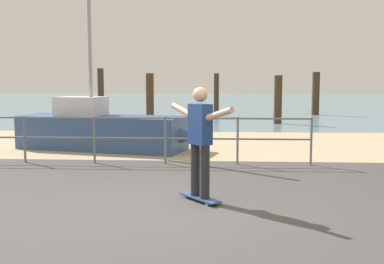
{
  "coord_description": "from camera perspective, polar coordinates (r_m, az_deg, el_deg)",
  "views": [
    {
      "loc": [
        0.71,
        -6.34,
        1.83
      ],
      "look_at": [
        0.21,
        2.0,
        0.9
      ],
      "focal_mm": 43.42,
      "sensor_mm": 36.0,
      "label": 1
    }
  ],
  "objects": [
    {
      "name": "railing_fence",
      "position": [
        10.38,
        -11.93,
        -0.07
      ],
      "size": [
        9.45,
        0.05,
        1.05
      ],
      "color": "slate",
      "rests_on": "ground"
    },
    {
      "name": "groyne_post_4",
      "position": [
        25.5,
        14.95,
        4.57
      ],
      "size": [
        0.39,
        0.39,
        2.28
      ],
      "primitive_type": "cylinder",
      "color": "#422D1E",
      "rests_on": "ground"
    },
    {
      "name": "groyne_post_3",
      "position": [
        19.92,
        10.51,
        3.91
      ],
      "size": [
        0.34,
        0.34,
        2.05
      ],
      "primitive_type": "cylinder",
      "color": "#422D1E",
      "rests_on": "ground"
    },
    {
      "name": "groyne_post_2",
      "position": [
        23.72,
        3.01,
        4.56
      ],
      "size": [
        0.26,
        0.26,
        2.2
      ],
      "primitive_type": "cylinder",
      "color": "#422D1E",
      "rests_on": "ground"
    },
    {
      "name": "groyne_post_0",
      "position": [
        21.65,
        -11.13,
        4.52
      ],
      "size": [
        0.28,
        0.28,
        2.38
      ],
      "primitive_type": "cylinder",
      "color": "#422D1E",
      "rests_on": "ground"
    },
    {
      "name": "sailboat",
      "position": [
        12.44,
        -10.36,
        0.2
      ],
      "size": [
        5.07,
        2.39,
        5.17
      ],
      "color": "#335184",
      "rests_on": "ground"
    },
    {
      "name": "skateboard",
      "position": [
        7.06,
        0.98,
        -8.09
      ],
      "size": [
        0.66,
        0.74,
        0.08
      ],
      "color": "#334C8C",
      "rests_on": "ground"
    },
    {
      "name": "sea_surface",
      "position": [
        41.39,
        2.44,
        3.79
      ],
      "size": [
        72.0,
        50.0,
        0.04
      ],
      "primitive_type": "cube",
      "color": "slate",
      "rests_on": "ground"
    },
    {
      "name": "beach_strip",
      "position": [
        13.49,
        0.37,
        -1.46
      ],
      "size": [
        24.0,
        6.0,
        0.04
      ],
      "primitive_type": "cube",
      "color": "tan",
      "rests_on": "ground"
    },
    {
      "name": "groyne_post_1",
      "position": [
        18.73,
        -5.2,
        3.95
      ],
      "size": [
        0.32,
        0.32,
        2.12
      ],
      "primitive_type": "cylinder",
      "color": "#422D1E",
      "rests_on": "ground"
    },
    {
      "name": "ground_plane",
      "position": [
        5.69,
        -4.01,
        -12.41
      ],
      "size": [
        24.0,
        10.0,
        0.04
      ],
      "primitive_type": "cube",
      "color": "#474444",
      "rests_on": "ground"
    },
    {
      "name": "skateboarder",
      "position": [
        6.89,
        1.0,
        -0.42
      ],
      "size": [
        0.99,
        1.17,
        1.65
      ],
      "color": "#26262B",
      "rests_on": "skateboard"
    }
  ]
}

